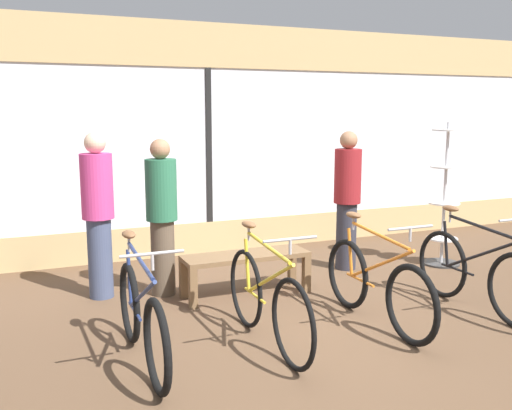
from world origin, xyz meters
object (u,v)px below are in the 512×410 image
(display_bench, at_px, (246,261))
(customer_by_window, at_px, (98,211))
(bicycle_right, at_px, (376,284))
(bicycle_far_right, at_px, (476,273))
(customer_near_rack, at_px, (347,197))
(bicycle_far_left, at_px, (141,318))
(customer_mid_floor, at_px, (162,214))
(bicycle_left, at_px, (266,300))
(accessory_rack, at_px, (444,208))

(display_bench, distance_m, customer_by_window, 1.68)
(bicycle_right, relative_size, display_bench, 1.25)
(bicycle_far_right, height_order, customer_near_rack, customer_near_rack)
(bicycle_far_left, xyz_separation_m, customer_mid_floor, (0.59, 1.67, 0.52))
(bicycle_left, distance_m, customer_near_rack, 2.70)
(accessory_rack, xyz_separation_m, customer_near_rack, (-1.28, 0.32, 0.17))
(bicycle_left, xyz_separation_m, customer_mid_floor, (-0.49, 1.71, 0.50))
(bicycle_left, relative_size, display_bench, 1.23)
(display_bench, relative_size, customer_near_rack, 0.79)
(bicycle_far_right, relative_size, customer_mid_floor, 1.02)
(accessory_rack, bearing_deg, customer_mid_floor, 176.58)
(customer_by_window, xyz_separation_m, customer_mid_floor, (0.65, -0.17, -0.05))
(display_bench, distance_m, customer_mid_floor, 1.05)
(display_bench, bearing_deg, customer_near_rack, 17.06)
(bicycle_far_right, distance_m, accessory_rack, 1.84)
(bicycle_far_left, height_order, customer_mid_floor, customer_mid_floor)
(bicycle_left, height_order, display_bench, bicycle_left)
(bicycle_right, relative_size, accessory_rack, 0.94)
(bicycle_right, distance_m, customer_mid_floor, 2.40)
(customer_near_rack, bearing_deg, customer_by_window, 178.65)
(bicycle_left, bearing_deg, bicycle_right, 2.01)
(bicycle_far_right, xyz_separation_m, customer_by_window, (-3.44, 1.94, 0.55))
(bicycle_left, distance_m, customer_mid_floor, 1.85)
(bicycle_right, distance_m, display_bench, 1.52)
(bicycle_far_right, distance_m, customer_by_window, 3.99)
(bicycle_left, height_order, customer_by_window, customer_by_window)
(display_bench, relative_size, customer_mid_floor, 0.81)
(bicycle_far_left, height_order, accessory_rack, accessory_rack)
(customer_near_rack, relative_size, customer_by_window, 0.98)
(bicycle_right, relative_size, customer_near_rack, 0.99)
(bicycle_left, bearing_deg, customer_by_window, 121.10)
(bicycle_far_left, height_order, bicycle_far_right, bicycle_far_right)
(bicycle_left, relative_size, bicycle_far_right, 0.98)
(customer_near_rack, xyz_separation_m, customer_mid_floor, (-2.42, -0.10, -0.03))
(customer_near_rack, distance_m, customer_by_window, 3.07)
(bicycle_far_left, xyz_separation_m, bicycle_right, (2.23, -0.01, 0.00))
(accessory_rack, relative_size, customer_by_window, 1.04)
(bicycle_left, height_order, accessory_rack, accessory_rack)
(bicycle_left, bearing_deg, customer_near_rack, 43.17)
(bicycle_left, xyz_separation_m, bicycle_far_right, (2.30, -0.06, -0.01))
(customer_mid_floor, bearing_deg, bicycle_far_left, -109.46)
(customer_mid_floor, bearing_deg, customer_near_rack, 2.31)
(bicycle_left, height_order, bicycle_right, bicycle_left)
(customer_by_window, distance_m, customer_mid_floor, 0.67)
(bicycle_far_left, xyz_separation_m, accessory_rack, (4.29, 1.45, 0.38))
(bicycle_far_right, bearing_deg, bicycle_right, 175.13)
(customer_near_rack, bearing_deg, customer_mid_floor, -177.69)
(bicycle_right, bearing_deg, bicycle_far_left, 179.87)
(bicycle_far_right, bearing_deg, customer_near_rack, 101.19)
(customer_near_rack, distance_m, customer_mid_floor, 2.42)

